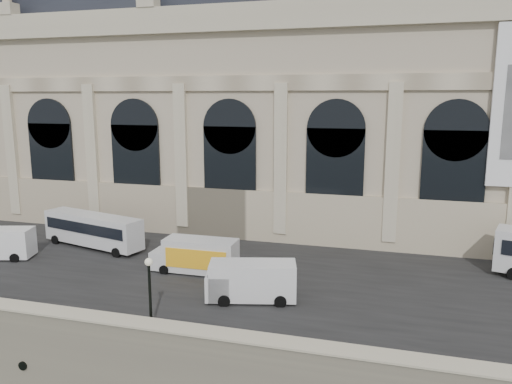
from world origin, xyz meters
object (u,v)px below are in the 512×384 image
box_truck (196,256)px  lamp_right (150,295)px  bus_left (93,229)px  van_c (247,281)px

box_truck → lamp_right: (1.31, -10.11, 0.87)m
box_truck → bus_left: bearing=162.8°
bus_left → van_c: (17.20, -7.79, -0.38)m
van_c → lamp_right: lamp_right is taller
van_c → lamp_right: size_ratio=1.42×
van_c → lamp_right: bearing=-125.1°
lamp_right → van_c: bearing=54.9°
van_c → lamp_right: (-4.17, -5.94, 0.88)m
bus_left → lamp_right: size_ratio=2.38×
bus_left → box_truck: bus_left is taller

